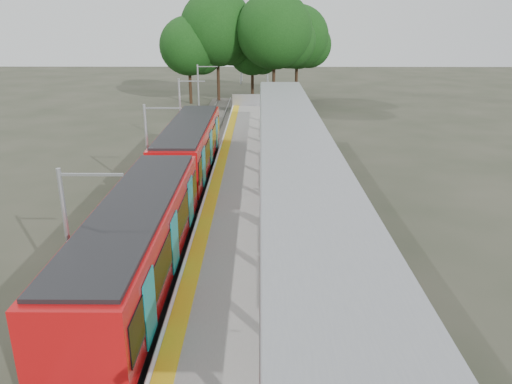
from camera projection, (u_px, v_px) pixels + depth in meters
trackbed at (185, 191)px, 29.38m from camera, size 3.00×70.00×0.24m
platform at (261, 185)px, 29.22m from camera, size 6.00×50.00×1.00m
tactile_strip at (217, 177)px, 29.07m from camera, size 0.60×50.00×0.02m
end_fence at (261, 100)px, 52.39m from camera, size 6.00×0.10×1.20m
train at (171, 183)px, 24.73m from camera, size 2.74×27.60×3.62m
canopy at (294, 139)px, 24.38m from camera, size 3.27×38.00×3.66m
tree_cluster at (249, 35)px, 58.32m from camera, size 20.08×13.17×12.95m
catenary_masts at (149, 149)px, 27.52m from camera, size 2.08×48.16×5.40m
bench_near at (347, 305)px, 15.22m from camera, size 0.80×1.46×0.96m
bench_mid at (304, 165)px, 29.51m from camera, size 0.75×1.54×1.01m
bench_far at (305, 163)px, 29.79m from camera, size 0.63×1.65×1.10m
info_pillar_near at (293, 223)px, 20.61m from camera, size 0.41×0.41×1.80m
info_pillar_far at (302, 194)px, 23.89m from camera, size 0.41×0.41×1.83m
litter_bin at (305, 221)px, 21.62m from camera, size 0.53×0.53×0.92m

